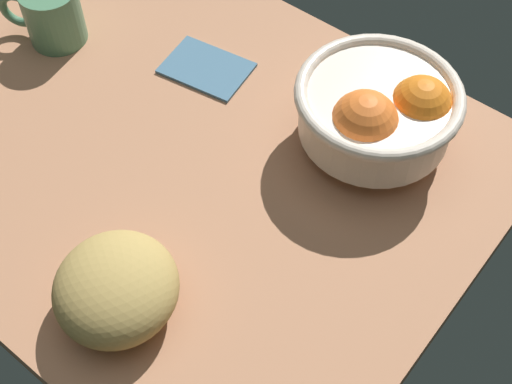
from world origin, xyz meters
TOP-DOWN VIEW (x-y plane):
  - ground_plane at (0.00, 0.00)cm, footprint 76.94×60.71cm
  - fruit_bowl at (-19.53, -15.45)cm, footprint 19.82×19.82cm
  - bread_loaf at (-10.92, 19.69)cm, footprint 17.32×17.52cm
  - napkin_folded at (5.32, -12.63)cm, footprint 12.43×9.66cm
  - mug at (25.81, -4.33)cm, footprint 11.38×7.90cm

SIDE VIEW (x-z plane):
  - ground_plane at x=0.00cm, z-range -3.00..0.00cm
  - napkin_folded at x=5.32cm, z-range 0.00..0.90cm
  - bread_loaf at x=-10.92cm, z-range 0.00..7.80cm
  - mug at x=25.81cm, z-range 0.00..8.07cm
  - fruit_bowl at x=-19.53cm, z-range 0.63..11.88cm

